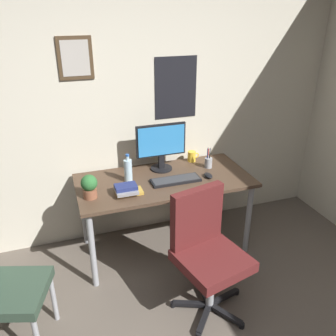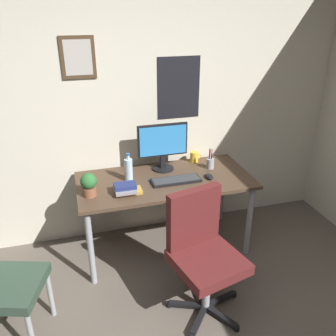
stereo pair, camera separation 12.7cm
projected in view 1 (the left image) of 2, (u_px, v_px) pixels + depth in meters
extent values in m
cube|color=beige|center=(119.00, 105.00, 3.15)|extent=(4.40, 0.08, 2.60)
cube|color=#4C3823|center=(75.00, 58.00, 2.83)|extent=(0.28, 0.02, 0.34)
cube|color=beige|center=(75.00, 58.00, 2.82)|extent=(0.22, 0.00, 0.28)
cube|color=black|center=(176.00, 88.00, 3.21)|extent=(0.40, 0.01, 0.56)
cube|color=#4C3828|center=(164.00, 180.00, 3.10)|extent=(1.53, 0.73, 0.03)
cylinder|color=#9EA0A5|center=(92.00, 251.00, 2.79)|extent=(0.05, 0.05, 0.70)
cylinder|color=#9EA0A5|center=(248.00, 219.00, 3.20)|extent=(0.05, 0.05, 0.70)
cylinder|color=#9EA0A5|center=(84.00, 212.00, 3.31)|extent=(0.05, 0.05, 0.70)
cylinder|color=#9EA0A5|center=(219.00, 189.00, 3.72)|extent=(0.05, 0.05, 0.70)
cube|color=#591E1E|center=(212.00, 261.00, 2.51)|extent=(0.56, 0.56, 0.08)
cube|color=#591E1E|center=(197.00, 216.00, 2.55)|extent=(0.42, 0.17, 0.45)
cylinder|color=#9EA0A5|center=(211.00, 287.00, 2.62)|extent=(0.07, 0.07, 0.42)
cube|color=black|center=(223.00, 297.00, 2.76)|extent=(0.28, 0.10, 0.03)
cylinder|color=black|center=(237.00, 292.00, 2.83)|extent=(0.05, 0.05, 0.04)
cube|color=black|center=(203.00, 292.00, 2.81)|extent=(0.06, 0.28, 0.03)
cylinder|color=black|center=(198.00, 281.00, 2.94)|extent=(0.05, 0.05, 0.04)
cube|color=black|center=(191.00, 304.00, 2.70)|extent=(0.27, 0.14, 0.03)
cylinder|color=black|center=(173.00, 304.00, 2.71)|extent=(0.05, 0.05, 0.04)
cube|color=black|center=(204.00, 318.00, 2.57)|extent=(0.21, 0.24, 0.03)
cylinder|color=black|center=(198.00, 335.00, 2.46)|extent=(0.05, 0.05, 0.04)
cube|color=black|center=(225.00, 314.00, 2.61)|extent=(0.18, 0.26, 0.03)
cylinder|color=black|center=(242.00, 325.00, 2.54)|extent=(0.05, 0.05, 0.04)
cube|color=#334738|center=(13.00, 292.00, 2.26)|extent=(0.53, 0.53, 0.07)
cylinder|color=#9EA0A5|center=(54.00, 298.00, 2.53)|extent=(0.05, 0.05, 0.41)
cylinder|color=#9EA0A5|center=(3.00, 299.00, 2.52)|extent=(0.05, 0.05, 0.41)
cylinder|color=black|center=(161.00, 168.00, 3.27)|extent=(0.20, 0.20, 0.01)
cube|color=black|center=(161.00, 162.00, 3.24)|extent=(0.05, 0.04, 0.12)
cube|color=black|center=(161.00, 140.00, 3.16)|extent=(0.46, 0.02, 0.30)
cube|color=#338CD8|center=(162.00, 141.00, 3.14)|extent=(0.43, 0.00, 0.27)
cube|color=black|center=(176.00, 180.00, 3.04)|extent=(0.43, 0.15, 0.02)
cube|color=#38383A|center=(176.00, 179.00, 3.04)|extent=(0.41, 0.13, 0.00)
ellipsoid|color=black|center=(208.00, 175.00, 3.11)|extent=(0.06, 0.11, 0.04)
cylinder|color=silver|center=(128.00, 171.00, 3.01)|extent=(0.07, 0.07, 0.20)
cylinder|color=silver|center=(127.00, 158.00, 2.96)|extent=(0.03, 0.03, 0.04)
cylinder|color=#2659B2|center=(127.00, 155.00, 2.95)|extent=(0.03, 0.03, 0.01)
cylinder|color=yellow|center=(192.00, 156.00, 3.42)|extent=(0.08, 0.08, 0.10)
torus|color=yellow|center=(196.00, 155.00, 3.43)|extent=(0.05, 0.01, 0.05)
cylinder|color=brown|center=(90.00, 193.00, 2.78)|extent=(0.11, 0.11, 0.07)
sphere|color=#2D6B33|center=(89.00, 183.00, 2.74)|extent=(0.13, 0.13, 0.13)
ellipsoid|color=#287A38|center=(85.00, 181.00, 2.75)|extent=(0.07, 0.08, 0.02)
ellipsoid|color=#287A38|center=(92.00, 179.00, 2.77)|extent=(0.07, 0.08, 0.02)
ellipsoid|color=#287A38|center=(86.00, 183.00, 2.70)|extent=(0.08, 0.07, 0.02)
cylinder|color=#9EA0A5|center=(208.00, 163.00, 3.29)|extent=(0.07, 0.07, 0.09)
cylinder|color=#263FBF|center=(207.00, 155.00, 3.26)|extent=(0.01, 0.01, 0.13)
cylinder|color=red|center=(208.00, 155.00, 3.26)|extent=(0.01, 0.01, 0.13)
cylinder|color=black|center=(210.00, 155.00, 3.26)|extent=(0.01, 0.01, 0.13)
cylinder|color=#9EA0A5|center=(210.00, 154.00, 3.26)|extent=(0.01, 0.03, 0.14)
cylinder|color=#9EA0A5|center=(208.00, 155.00, 3.25)|extent=(0.01, 0.02, 0.14)
cube|color=gold|center=(129.00, 192.00, 2.85)|extent=(0.22, 0.12, 0.02)
cube|color=gray|center=(126.00, 190.00, 2.82)|extent=(0.17, 0.16, 0.03)
cube|color=navy|center=(126.00, 187.00, 2.82)|extent=(0.18, 0.12, 0.03)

